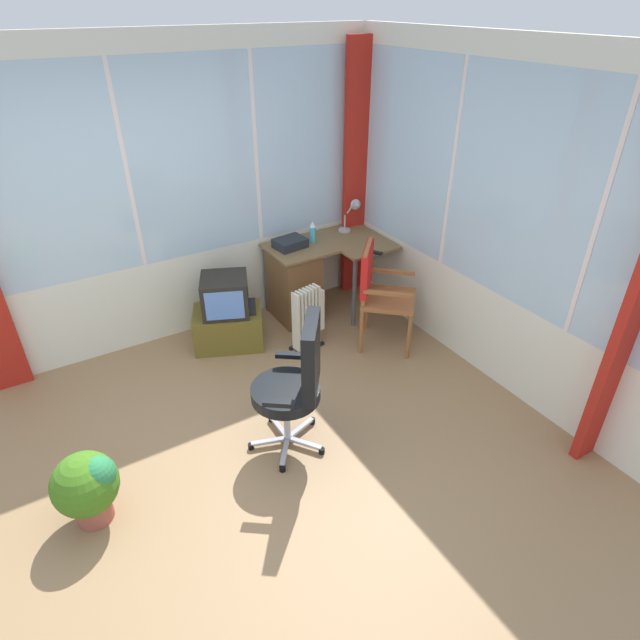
# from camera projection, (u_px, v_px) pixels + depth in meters

# --- Properties ---
(ground) EXTENTS (5.69, 5.05, 0.06)m
(ground) POSITION_uv_depth(u_px,v_px,m) (243.00, 477.00, 3.74)
(ground) COLOR #94724D
(north_window_panel) EXTENTS (4.69, 0.07, 2.70)m
(north_window_panel) POSITION_uv_depth(u_px,v_px,m) (133.00, 207.00, 4.50)
(north_window_panel) COLOR silver
(north_window_panel) RESTS_ON ground
(east_window_panel) EXTENTS (0.07, 4.05, 2.70)m
(east_window_panel) POSITION_uv_depth(u_px,v_px,m) (511.00, 231.00, 4.05)
(east_window_panel) COLOR silver
(east_window_panel) RESTS_ON ground
(curtain_corner) EXTENTS (0.29, 0.09, 2.60)m
(curtain_corner) POSITION_uv_depth(u_px,v_px,m) (356.00, 176.00, 5.41)
(curtain_corner) COLOR #B22117
(curtain_corner) RESTS_ON ground
(desk) EXTENTS (1.20, 0.81, 0.77)m
(desk) POSITION_uv_depth(u_px,v_px,m) (298.00, 280.00, 5.36)
(desk) COLOR brown
(desk) RESTS_ON ground
(desk_lamp) EXTENTS (0.23, 0.20, 0.35)m
(desk_lamp) POSITION_uv_depth(u_px,v_px,m) (354.00, 211.00, 5.42)
(desk_lamp) COLOR #B2B7BC
(desk_lamp) RESTS_ON desk
(tv_remote) EXTENTS (0.11, 0.15, 0.02)m
(tv_remote) POSITION_uv_depth(u_px,v_px,m) (375.00, 252.00, 5.06)
(tv_remote) COLOR black
(tv_remote) RESTS_ON desk
(spray_bottle) EXTENTS (0.06, 0.06, 0.22)m
(spray_bottle) POSITION_uv_depth(u_px,v_px,m) (313.00, 232.00, 5.25)
(spray_bottle) COLOR #4BB8DF
(spray_bottle) RESTS_ON desk
(paper_tray) EXTENTS (0.33, 0.26, 0.09)m
(paper_tray) POSITION_uv_depth(u_px,v_px,m) (290.00, 243.00, 5.16)
(paper_tray) COLOR #20252B
(paper_tray) RESTS_ON desk
(wooden_armchair) EXTENTS (0.68, 0.68, 1.00)m
(wooden_armchair) POSITION_uv_depth(u_px,v_px,m) (376.00, 284.00, 4.82)
(wooden_armchair) COLOR #99592F
(wooden_armchair) RESTS_ON ground
(office_chair) EXTENTS (0.60, 0.61, 1.10)m
(office_chair) POSITION_uv_depth(u_px,v_px,m) (297.00, 379.00, 3.65)
(office_chair) COLOR #B7B7BF
(office_chair) RESTS_ON ground
(tv_on_stand) EXTENTS (0.76, 0.66, 0.72)m
(tv_on_stand) POSITION_uv_depth(u_px,v_px,m) (228.00, 315.00, 4.95)
(tv_on_stand) COLOR brown
(tv_on_stand) RESTS_ON ground
(space_heater) EXTENTS (0.37, 0.23, 0.64)m
(space_heater) POSITION_uv_depth(u_px,v_px,m) (309.00, 318.00, 4.90)
(space_heater) COLOR silver
(space_heater) RESTS_ON ground
(potted_plant) EXTENTS (0.41, 0.41, 0.52)m
(potted_plant) POSITION_uv_depth(u_px,v_px,m) (88.00, 485.00, 3.25)
(potted_plant) COLOR #9E4F42
(potted_plant) RESTS_ON ground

